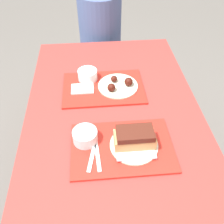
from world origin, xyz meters
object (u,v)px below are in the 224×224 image
object	(u,v)px
bowl_coleslaw_near	(85,136)
bowl_coleslaw_far	(88,75)
tray_near	(122,147)
brisket_sandwich_plate	(134,140)
wings_plate_far	(119,85)
person_seated_across	(100,25)
tray_far	(103,88)

from	to	relation	value
bowl_coleslaw_near	bowl_coleslaw_far	bearing A→B (deg)	87.55
tray_near	bowl_coleslaw_far	distance (m)	0.53
tray_near	brisket_sandwich_plate	world-z (taller)	brisket_sandwich_plate
bowl_coleslaw_far	tray_near	bearing A→B (deg)	-74.41
bowl_coleslaw_far	wings_plate_far	distance (m)	0.19
tray_near	bowl_coleslaw_near	xyz separation A→B (m)	(-0.16, 0.05, 0.04)
wings_plate_far	person_seated_across	world-z (taller)	person_seated_across
brisket_sandwich_plate	wings_plate_far	bearing A→B (deg)	93.23
bowl_coleslaw_near	person_seated_across	distance (m)	1.14
tray_near	wings_plate_far	distance (m)	0.42
brisket_sandwich_plate	person_seated_across	bearing A→B (deg)	94.22
wings_plate_far	bowl_coleslaw_far	bearing A→B (deg)	152.98
bowl_coleslaw_near	wings_plate_far	bearing A→B (deg)	62.90
tray_far	person_seated_across	world-z (taller)	person_seated_across
brisket_sandwich_plate	wings_plate_far	world-z (taller)	brisket_sandwich_plate
bowl_coleslaw_near	person_seated_across	xyz separation A→B (m)	(0.13, 1.13, -0.02)
tray_near	brisket_sandwich_plate	bearing A→B (deg)	-0.52
person_seated_across	brisket_sandwich_plate	bearing A→B (deg)	-85.78
tray_far	person_seated_across	xyz separation A→B (m)	(0.02, 0.75, 0.02)
tray_near	wings_plate_far	size ratio (longest dim) A/B	2.02
bowl_coleslaw_far	brisket_sandwich_plate	bearing A→B (deg)	-69.05
tray_near	person_seated_across	bearing A→B (deg)	91.66
bowl_coleslaw_far	person_seated_across	distance (m)	0.68
wings_plate_far	bowl_coleslaw_near	bearing A→B (deg)	-117.10
bowl_coleslaw_near	brisket_sandwich_plate	distance (m)	0.22
tray_near	brisket_sandwich_plate	distance (m)	0.07
bowl_coleslaw_near	wings_plate_far	distance (m)	0.42
bowl_coleslaw_near	person_seated_across	bearing A→B (deg)	83.58
bowl_coleslaw_far	wings_plate_far	size ratio (longest dim) A/B	0.49
tray_far	brisket_sandwich_plate	distance (m)	0.44
brisket_sandwich_plate	wings_plate_far	size ratio (longest dim) A/B	0.96
brisket_sandwich_plate	bowl_coleslaw_far	xyz separation A→B (m)	(-0.19, 0.51, -0.01)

